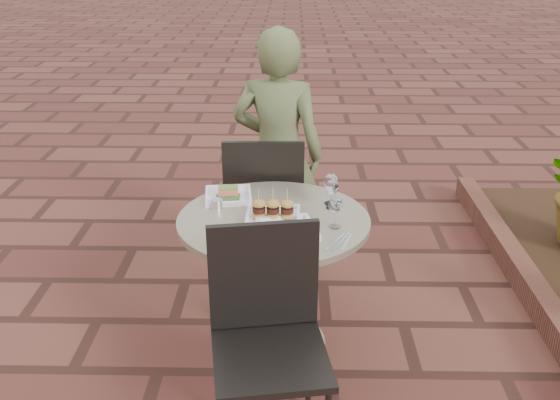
{
  "coord_description": "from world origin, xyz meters",
  "views": [
    {
      "loc": [
        0.22,
        -2.83,
        1.97
      ],
      "look_at": [
        0.17,
        -0.21,
        0.82
      ],
      "focal_mm": 40.0,
      "sensor_mm": 36.0,
      "label": 1
    }
  ],
  "objects_px": {
    "diner": "(278,155)",
    "plate_sliders": "(273,214)",
    "cafe_table": "(274,264)",
    "plate_tuna": "(287,229)",
    "chair_far": "(265,200)",
    "chair_near": "(267,322)",
    "plate_salmon": "(228,195)"
  },
  "relations": [
    {
      "from": "chair_far",
      "to": "plate_tuna",
      "type": "xyz_separation_m",
      "value": [
        0.14,
        -0.77,
        0.2
      ]
    },
    {
      "from": "diner",
      "to": "plate_sliders",
      "type": "bearing_deg",
      "value": 100.95
    },
    {
      "from": "plate_salmon",
      "to": "plate_tuna",
      "type": "bearing_deg",
      "value": -51.59
    },
    {
      "from": "plate_sliders",
      "to": "plate_tuna",
      "type": "bearing_deg",
      "value": -61.38
    },
    {
      "from": "cafe_table",
      "to": "plate_tuna",
      "type": "bearing_deg",
      "value": -66.96
    },
    {
      "from": "plate_salmon",
      "to": "plate_tuna",
      "type": "height_order",
      "value": "plate_salmon"
    },
    {
      "from": "cafe_table",
      "to": "diner",
      "type": "height_order",
      "value": "diner"
    },
    {
      "from": "cafe_table",
      "to": "diner",
      "type": "bearing_deg",
      "value": 89.98
    },
    {
      "from": "cafe_table",
      "to": "plate_sliders",
      "type": "bearing_deg",
      "value": -92.73
    },
    {
      "from": "cafe_table",
      "to": "plate_tuna",
      "type": "relative_size",
      "value": 3.05
    },
    {
      "from": "chair_far",
      "to": "chair_near",
      "type": "relative_size",
      "value": 1.0
    },
    {
      "from": "chair_near",
      "to": "plate_tuna",
      "type": "xyz_separation_m",
      "value": [
        0.07,
        0.42,
        0.2
      ]
    },
    {
      "from": "diner",
      "to": "plate_sliders",
      "type": "distance_m",
      "value": 0.87
    },
    {
      "from": "chair_far",
      "to": "chair_near",
      "type": "height_order",
      "value": "same"
    },
    {
      "from": "plate_salmon",
      "to": "plate_sliders",
      "type": "distance_m",
      "value": 0.34
    },
    {
      "from": "cafe_table",
      "to": "chair_near",
      "type": "height_order",
      "value": "chair_near"
    },
    {
      "from": "cafe_table",
      "to": "plate_salmon",
      "type": "distance_m",
      "value": 0.42
    },
    {
      "from": "chair_far",
      "to": "plate_salmon",
      "type": "distance_m",
      "value": 0.47
    },
    {
      "from": "plate_salmon",
      "to": "chair_far",
      "type": "bearing_deg",
      "value": 67.75
    },
    {
      "from": "cafe_table",
      "to": "diner",
      "type": "xyz_separation_m",
      "value": [
        0.0,
        0.84,
        0.26
      ]
    },
    {
      "from": "chair_near",
      "to": "plate_sliders",
      "type": "distance_m",
      "value": 0.59
    },
    {
      "from": "plate_salmon",
      "to": "diner",
      "type": "bearing_deg",
      "value": 69.43
    },
    {
      "from": "diner",
      "to": "chair_far",
      "type": "bearing_deg",
      "value": 83.52
    },
    {
      "from": "chair_near",
      "to": "diner",
      "type": "distance_m",
      "value": 1.43
    },
    {
      "from": "chair_far",
      "to": "plate_tuna",
      "type": "distance_m",
      "value": 0.81
    },
    {
      "from": "plate_salmon",
      "to": "cafe_table",
      "type": "bearing_deg",
      "value": -43.72
    },
    {
      "from": "chair_near",
      "to": "plate_salmon",
      "type": "height_order",
      "value": "chair_near"
    },
    {
      "from": "cafe_table",
      "to": "plate_tuna",
      "type": "xyz_separation_m",
      "value": [
        0.06,
        -0.15,
        0.26
      ]
    },
    {
      "from": "plate_salmon",
      "to": "plate_tuna",
      "type": "distance_m",
      "value": 0.48
    },
    {
      "from": "chair_far",
      "to": "diner",
      "type": "distance_m",
      "value": 0.3
    },
    {
      "from": "chair_near",
      "to": "plate_salmon",
      "type": "relative_size",
      "value": 3.72
    },
    {
      "from": "plate_salmon",
      "to": "plate_sliders",
      "type": "height_order",
      "value": "plate_sliders"
    }
  ]
}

